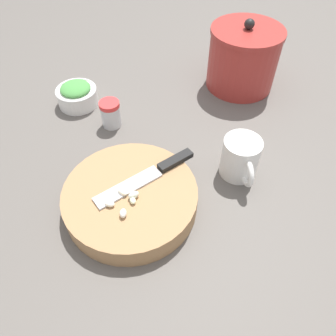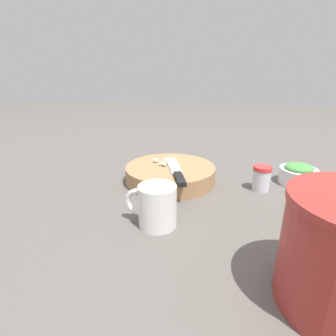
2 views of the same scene
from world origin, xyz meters
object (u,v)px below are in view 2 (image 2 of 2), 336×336
at_px(chef_knife, 177,171).
at_px(herb_bowl, 298,174).
at_px(garlic_cloves, 164,162).
at_px(spice_jar, 261,178).
at_px(coffee_mug, 156,206).
at_px(cutting_board, 170,174).

relative_size(chef_knife, herb_bowl, 2.01).
height_order(garlic_cloves, spice_jar, spice_jar).
bearing_deg(coffee_mug, chef_knife, -90.37).
xyz_separation_m(cutting_board, herb_bowl, (-0.40, -0.08, 0.01)).
relative_size(chef_knife, coffee_mug, 1.88).
height_order(herb_bowl, coffee_mug, coffee_mug).
bearing_deg(chef_knife, coffee_mug, -111.62).
height_order(cutting_board, chef_knife, chef_knife).
xyz_separation_m(garlic_cloves, spice_jar, (-0.30, 0.01, -0.02)).
distance_m(garlic_cloves, herb_bowl, 0.43).
relative_size(chef_knife, garlic_cloves, 2.99).
xyz_separation_m(cutting_board, chef_knife, (-0.03, 0.05, 0.03)).
distance_m(cutting_board, herb_bowl, 0.40).
height_order(cutting_board, spice_jar, spice_jar).
bearing_deg(coffee_mug, cutting_board, -83.36).
bearing_deg(spice_jar, coffee_mug, 46.75).
bearing_deg(cutting_board, herb_bowl, -168.32).
relative_size(herb_bowl, coffee_mug, 0.93).
relative_size(chef_knife, spice_jar, 3.11).
xyz_separation_m(garlic_cloves, coffee_mug, (-0.06, 0.28, -0.01)).
xyz_separation_m(cutting_board, coffee_mug, (-0.03, 0.26, 0.02)).
bearing_deg(coffee_mug, spice_jar, -133.25).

